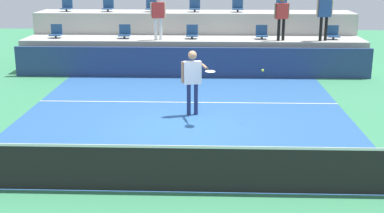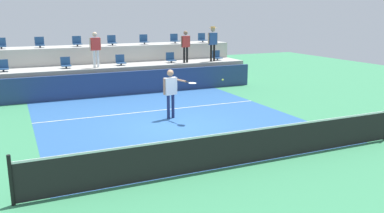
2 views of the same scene
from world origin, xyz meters
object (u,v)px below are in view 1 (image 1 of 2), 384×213
(stadium_chair_upper_right, at_px, (282,7))
(spectator_leaning_on_rail, at_px, (282,14))
(stadium_chair_upper_left, at_px, (108,6))
(stadium_chair_upper_mid_right, at_px, (238,7))
(stadium_chair_upper_far_left, at_px, (67,6))
(stadium_chair_lower_far_left, at_px, (56,32))
(stadium_chair_upper_center, at_px, (195,6))
(stadium_chair_lower_right, at_px, (262,33))
(stadium_chair_lower_center, at_px, (192,33))
(spectator_in_grey, at_px, (158,13))
(stadium_chair_upper_mid_left, at_px, (151,6))
(stadium_chair_lower_left, at_px, (125,33))
(spectator_with_hat, at_px, (325,10))
(stadium_chair_lower_far_right, at_px, (333,34))
(tennis_ball, at_px, (263,70))
(tennis_player, at_px, (193,76))

(stadium_chair_upper_right, distance_m, spectator_leaning_on_rail, 2.20)
(stadium_chair_upper_left, relative_size, stadium_chair_upper_mid_right, 1.00)
(stadium_chair_upper_far_left, distance_m, stadium_chair_upper_mid_right, 7.08)
(stadium_chair_lower_far_left, distance_m, stadium_chair_upper_center, 5.66)
(stadium_chair_lower_right, height_order, stadium_chair_upper_far_left, stadium_chair_upper_far_left)
(stadium_chair_lower_center, distance_m, spectator_in_grey, 1.53)
(stadium_chair_lower_center, distance_m, stadium_chair_upper_right, 4.11)
(stadium_chair_lower_center, bearing_deg, spectator_leaning_on_rail, -6.57)
(stadium_chair_upper_mid_left, relative_size, stadium_chair_upper_center, 1.00)
(stadium_chair_lower_left, xyz_separation_m, spectator_with_hat, (7.50, -0.38, 0.93))
(stadium_chair_upper_far_left, bearing_deg, stadium_chair_upper_mid_right, 0.00)
(stadium_chair_upper_center, bearing_deg, stadium_chair_lower_far_left, -161.25)
(stadium_chair_lower_left, distance_m, spectator_in_grey, 1.60)
(stadium_chair_upper_center, bearing_deg, stadium_chair_upper_mid_left, 180.00)
(stadium_chair_lower_far_right, xyz_separation_m, spectator_leaning_on_rail, (-2.02, -0.38, 0.76))
(stadium_chair_lower_far_left, height_order, stadium_chair_lower_left, same)
(stadium_chair_upper_right, relative_size, spectator_with_hat, 0.28)
(stadium_chair_upper_far_left, relative_size, spectator_with_hat, 0.28)
(stadium_chair_upper_left, relative_size, spectator_leaning_on_rail, 0.32)
(stadium_chair_lower_right, bearing_deg, spectator_in_grey, -174.40)
(stadium_chair_lower_far_left, relative_size, stadium_chair_upper_mid_right, 1.00)
(stadium_chair_lower_far_right, distance_m, stadium_chair_upper_mid_left, 7.38)
(stadium_chair_lower_right, xyz_separation_m, stadium_chair_upper_mid_right, (-0.85, 1.80, 0.85))
(stadium_chair_lower_left, relative_size, tennis_ball, 7.65)
(stadium_chair_upper_mid_right, relative_size, tennis_ball, 7.65)
(stadium_chair_lower_far_right, height_order, tennis_ball, stadium_chair_lower_far_right)
(stadium_chair_upper_right, height_order, tennis_player, stadium_chair_upper_right)
(stadium_chair_upper_mid_right, xyz_separation_m, spectator_with_hat, (3.09, -2.18, 0.08))
(stadium_chair_upper_mid_left, bearing_deg, stadium_chair_lower_far_right, -14.21)
(spectator_in_grey, bearing_deg, spectator_leaning_on_rail, -0.00)
(stadium_chair_upper_mid_right, bearing_deg, stadium_chair_upper_center, 180.00)
(stadium_chair_upper_far_left, xyz_separation_m, stadium_chair_upper_right, (8.88, 0.00, 0.00))
(stadium_chair_lower_center, xyz_separation_m, stadium_chair_upper_far_left, (-5.27, 1.80, 0.85))
(stadium_chair_lower_left, xyz_separation_m, stadium_chair_upper_left, (-0.95, 1.80, 0.85))
(spectator_leaning_on_rail, bearing_deg, spectator_with_hat, -0.00)
(stadium_chair_lower_left, distance_m, stadium_chair_lower_center, 2.60)
(spectator_in_grey, bearing_deg, stadium_chair_lower_center, 16.94)
(tennis_ball, bearing_deg, tennis_player, 164.76)
(stadium_chair_lower_far_right, xyz_separation_m, spectator_in_grey, (-6.61, -0.38, 0.78))
(stadium_chair_upper_center, height_order, spectator_in_grey, spectator_in_grey)
(stadium_chair_lower_far_left, xyz_separation_m, stadium_chair_upper_mid_left, (3.51, 1.80, 0.85))
(stadium_chair_upper_center, height_order, spectator_with_hat, spectator_with_hat)
(stadium_chair_lower_far_right, relative_size, stadium_chair_upper_mid_left, 1.00)
(stadium_chair_upper_left, bearing_deg, stadium_chair_upper_mid_left, 0.00)
(stadium_chair_lower_right, bearing_deg, spectator_with_hat, -9.71)
(stadium_chair_lower_right, xyz_separation_m, stadium_chair_upper_mid_left, (-4.41, 1.80, 0.85))
(stadium_chair_lower_center, height_order, stadium_chair_upper_mid_right, stadium_chair_upper_mid_right)
(stadium_chair_lower_far_left, height_order, stadium_chair_upper_mid_right, stadium_chair_upper_mid_right)
(stadium_chair_lower_center, distance_m, stadium_chair_upper_far_left, 5.64)
(stadium_chair_lower_left, bearing_deg, spectator_leaning_on_rail, -3.70)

